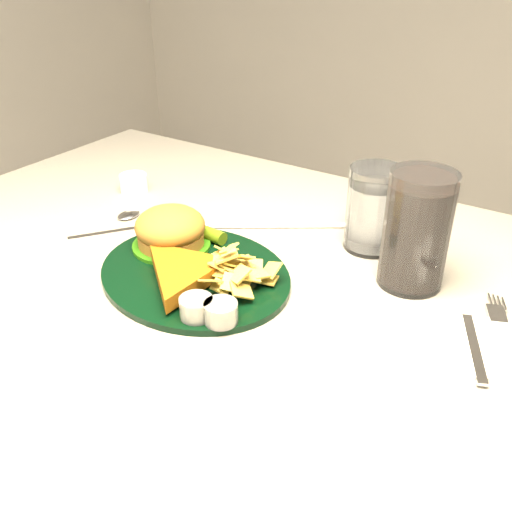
{
  "coord_description": "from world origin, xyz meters",
  "views": [
    {
      "loc": [
        0.31,
        -0.48,
        1.13
      ],
      "look_at": [
        -0.01,
        0.0,
        0.8
      ],
      "focal_mm": 40.0,
      "sensor_mm": 36.0,
      "label": 1
    }
  ],
  "objects": [
    {
      "name": "fork_napkin",
      "position": [
        0.25,
        0.04,
        0.76
      ],
      "size": [
        0.16,
        0.18,
        0.01
      ],
      "primitive_type": null,
      "rotation": [
        0.0,
        0.0,
        0.4
      ],
      "color": "white",
      "rests_on": "table"
    },
    {
      "name": "wrapped_straw",
      "position": [
        -0.08,
        0.16,
        0.75
      ],
      "size": [
        0.22,
        0.19,
        0.01
      ],
      "primitive_type": null,
      "rotation": [
        0.0,
        0.0,
        0.59
      ],
      "color": "white",
      "rests_on": "table"
    },
    {
      "name": "spoon",
      "position": [
        -0.27,
        0.01,
        0.75
      ],
      "size": [
        0.11,
        0.13,
        0.01
      ],
      "primitive_type": null,
      "rotation": [
        0.0,
        0.0,
        -0.64
      ],
      "color": "silver",
      "rests_on": "table"
    },
    {
      "name": "table",
      "position": [
        0.0,
        0.0,
        0.38
      ],
      "size": [
        1.2,
        0.8,
        0.75
      ],
      "primitive_type": null,
      "color": "gray",
      "rests_on": "ground"
    },
    {
      "name": "dinner_plate",
      "position": [
        -0.09,
        -0.01,
        0.78
      ],
      "size": [
        0.32,
        0.29,
        0.06
      ],
      "primitive_type": null,
      "rotation": [
        0.0,
        0.0,
        -0.27
      ],
      "color": "black",
      "rests_on": "table"
    },
    {
      "name": "water_glass",
      "position": [
        0.06,
        0.19,
        0.81
      ],
      "size": [
        0.09,
        0.09,
        0.12
      ],
      "primitive_type": "cylinder",
      "rotation": [
        0.0,
        0.0,
        0.25
      ],
      "color": "white",
      "rests_on": "table"
    },
    {
      "name": "cola_glass",
      "position": [
        0.14,
        0.13,
        0.82
      ],
      "size": [
        0.1,
        0.1,
        0.15
      ],
      "primitive_type": "cylinder",
      "rotation": [
        0.0,
        0.0,
        -0.23
      ],
      "color": "black",
      "rests_on": "table"
    },
    {
      "name": "ramekin",
      "position": [
        -0.35,
        0.15,
        0.77
      ],
      "size": [
        0.05,
        0.05,
        0.03
      ],
      "primitive_type": "cylinder",
      "rotation": [
        0.0,
        0.0,
        -0.15
      ],
      "color": "white",
      "rests_on": "table"
    }
  ]
}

